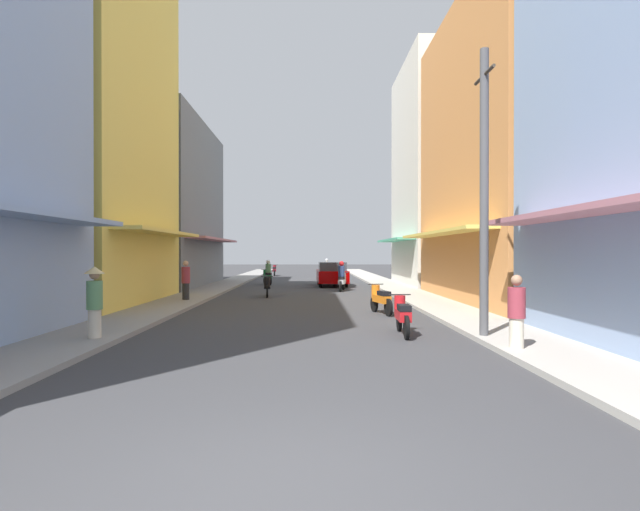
{
  "coord_description": "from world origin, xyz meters",
  "views": [
    {
      "loc": [
        0.27,
        -4.15,
        2.01
      ],
      "look_at": [
        0.66,
        16.78,
        1.9
      ],
      "focal_mm": 28.05,
      "sensor_mm": 36.0,
      "label": 1
    }
  ],
  "objects_px": {
    "pedestrian_midway": "(186,282)",
    "utility_pole": "(484,192)",
    "motorbike_silver": "(342,278)",
    "motorbike_maroon": "(274,270)",
    "motorbike_red": "(402,314)",
    "motorbike_green": "(268,274)",
    "pedestrian_crossing": "(95,300)",
    "parked_car": "(332,274)",
    "motorbike_black": "(267,286)",
    "motorbike_orange": "(380,299)",
    "pedestrian_foreground": "(517,315)",
    "motorbike_white": "(327,270)"
  },
  "relations": [
    {
      "from": "motorbike_black",
      "to": "motorbike_maroon",
      "type": "relative_size",
      "value": 1.0
    },
    {
      "from": "motorbike_silver",
      "to": "motorbike_maroon",
      "type": "xyz_separation_m",
      "value": [
        -4.82,
        17.58,
        -0.2
      ]
    },
    {
      "from": "motorbike_green",
      "to": "pedestrian_midway",
      "type": "bearing_deg",
      "value": -101.79
    },
    {
      "from": "motorbike_maroon",
      "to": "motorbike_green",
      "type": "bearing_deg",
      "value": -87.86
    },
    {
      "from": "motorbike_orange",
      "to": "utility_pole",
      "type": "height_order",
      "value": "utility_pole"
    },
    {
      "from": "motorbike_white",
      "to": "motorbike_orange",
      "type": "relative_size",
      "value": 1.02
    },
    {
      "from": "motorbike_red",
      "to": "pedestrian_crossing",
      "type": "bearing_deg",
      "value": -171.91
    },
    {
      "from": "motorbike_black",
      "to": "motorbike_orange",
      "type": "bearing_deg",
      "value": -56.54
    },
    {
      "from": "pedestrian_crossing",
      "to": "motorbike_silver",
      "type": "bearing_deg",
      "value": 66.75
    },
    {
      "from": "motorbike_red",
      "to": "utility_pole",
      "type": "height_order",
      "value": "utility_pole"
    },
    {
      "from": "motorbike_white",
      "to": "motorbike_maroon",
      "type": "relative_size",
      "value": 1.0
    },
    {
      "from": "parked_car",
      "to": "motorbike_black",
      "type": "bearing_deg",
      "value": -114.25
    },
    {
      "from": "parked_car",
      "to": "utility_pole",
      "type": "height_order",
      "value": "utility_pole"
    },
    {
      "from": "motorbike_green",
      "to": "motorbike_orange",
      "type": "distance_m",
      "value": 15.82
    },
    {
      "from": "motorbike_silver",
      "to": "pedestrian_foreground",
      "type": "bearing_deg",
      "value": -81.5
    },
    {
      "from": "motorbike_silver",
      "to": "parked_car",
      "type": "height_order",
      "value": "motorbike_silver"
    },
    {
      "from": "motorbike_maroon",
      "to": "motorbike_silver",
      "type": "bearing_deg",
      "value": -74.67
    },
    {
      "from": "motorbike_red",
      "to": "motorbike_orange",
      "type": "height_order",
      "value": "same"
    },
    {
      "from": "motorbike_red",
      "to": "utility_pole",
      "type": "bearing_deg",
      "value": -25.19
    },
    {
      "from": "motorbike_orange",
      "to": "parked_car",
      "type": "bearing_deg",
      "value": 94.21
    },
    {
      "from": "motorbike_silver",
      "to": "motorbike_white",
      "type": "relative_size",
      "value": 0.99
    },
    {
      "from": "utility_pole",
      "to": "pedestrian_midway",
      "type": "bearing_deg",
      "value": 135.48
    },
    {
      "from": "motorbike_maroon",
      "to": "utility_pole",
      "type": "height_order",
      "value": "utility_pole"
    },
    {
      "from": "motorbike_maroon",
      "to": "motorbike_orange",
      "type": "xyz_separation_m",
      "value": [
        5.48,
        -27.36,
        0.0
      ]
    },
    {
      "from": "motorbike_black",
      "to": "motorbike_green",
      "type": "bearing_deg",
      "value": 94.87
    },
    {
      "from": "motorbike_green",
      "to": "motorbike_orange",
      "type": "relative_size",
      "value": 0.97
    },
    {
      "from": "pedestrian_midway",
      "to": "utility_pole",
      "type": "height_order",
      "value": "utility_pole"
    },
    {
      "from": "motorbike_white",
      "to": "pedestrian_crossing",
      "type": "distance_m",
      "value": 27.53
    },
    {
      "from": "motorbike_red",
      "to": "motorbike_green",
      "type": "bearing_deg",
      "value": 104.49
    },
    {
      "from": "motorbike_green",
      "to": "motorbike_red",
      "type": "distance_m",
      "value": 19.85
    },
    {
      "from": "motorbike_white",
      "to": "utility_pole",
      "type": "relative_size",
      "value": 0.27
    },
    {
      "from": "pedestrian_foreground",
      "to": "utility_pole",
      "type": "distance_m",
      "value": 3.06
    },
    {
      "from": "motorbike_white",
      "to": "parked_car",
      "type": "relative_size",
      "value": 0.44
    },
    {
      "from": "utility_pole",
      "to": "motorbike_white",
      "type": "bearing_deg",
      "value": 95.86
    },
    {
      "from": "motorbike_red",
      "to": "parked_car",
      "type": "height_order",
      "value": "parked_car"
    },
    {
      "from": "motorbike_green",
      "to": "pedestrian_crossing",
      "type": "height_order",
      "value": "pedestrian_crossing"
    },
    {
      "from": "pedestrian_crossing",
      "to": "utility_pole",
      "type": "distance_m",
      "value": 9.12
    },
    {
      "from": "motorbike_green",
      "to": "pedestrian_midway",
      "type": "xyz_separation_m",
      "value": [
        -2.33,
        -11.16,
        0.15
      ]
    },
    {
      "from": "motorbike_white",
      "to": "motorbike_orange",
      "type": "height_order",
      "value": "motorbike_white"
    },
    {
      "from": "pedestrian_crossing",
      "to": "pedestrian_foreground",
      "type": "height_order",
      "value": "pedestrian_crossing"
    },
    {
      "from": "pedestrian_foreground",
      "to": "motorbike_black",
      "type": "bearing_deg",
      "value": 114.92
    },
    {
      "from": "motorbike_red",
      "to": "pedestrian_foreground",
      "type": "height_order",
      "value": "pedestrian_foreground"
    },
    {
      "from": "pedestrian_midway",
      "to": "utility_pole",
      "type": "xyz_separation_m",
      "value": [
        9.02,
        -8.88,
        2.57
      ]
    },
    {
      "from": "motorbike_orange",
      "to": "pedestrian_crossing",
      "type": "bearing_deg",
      "value": -143.72
    },
    {
      "from": "motorbike_green",
      "to": "motorbike_maroon",
      "type": "relative_size",
      "value": 0.96
    },
    {
      "from": "motorbike_black",
      "to": "utility_pole",
      "type": "height_order",
      "value": "utility_pole"
    },
    {
      "from": "motorbike_silver",
      "to": "motorbike_orange",
      "type": "bearing_deg",
      "value": -86.12
    },
    {
      "from": "motorbike_green",
      "to": "pedestrian_foreground",
      "type": "distance_m",
      "value": 22.63
    },
    {
      "from": "motorbike_green",
      "to": "parked_car",
      "type": "bearing_deg",
      "value": -16.94
    },
    {
      "from": "motorbike_green",
      "to": "pedestrian_midway",
      "type": "relative_size",
      "value": 1.02
    }
  ]
}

